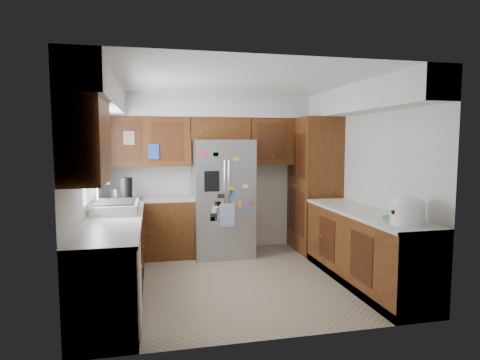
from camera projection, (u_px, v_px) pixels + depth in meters
name	position (u px, v px, depth m)	size (l,w,h in m)	color
floor	(239.00, 280.00, 5.15)	(3.60, 3.60, 0.00)	tan
room_shell	(225.00, 138.00, 5.31)	(3.64, 3.24, 2.52)	silver
left_counter_run	(129.00, 253.00, 4.85)	(1.36, 3.20, 0.92)	#43210D
right_counter_run	(365.00, 251.00, 4.97)	(0.63, 2.25, 0.92)	#43210D
pantry	(314.00, 185.00, 6.49)	(0.60, 0.90, 2.15)	#43210D
fridge	(222.00, 198.00, 6.24)	(0.90, 0.79, 1.80)	#97979C
bridge_cabinet	(220.00, 129.00, 6.36)	(0.96, 0.34, 0.35)	#43210D
fridge_top_items	(218.00, 110.00, 6.30)	(0.82, 0.28, 0.26)	blue
sink_assembly	(116.00, 207.00, 4.83)	(0.52, 0.70, 0.37)	silver
left_counter_clutter	(124.00, 194.00, 5.55)	(0.34, 0.84, 0.38)	black
rice_cooker	(407.00, 209.00, 4.12)	(0.35, 0.34, 0.30)	white
paper_towel	(401.00, 210.00, 4.26)	(0.12, 0.12, 0.26)	white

